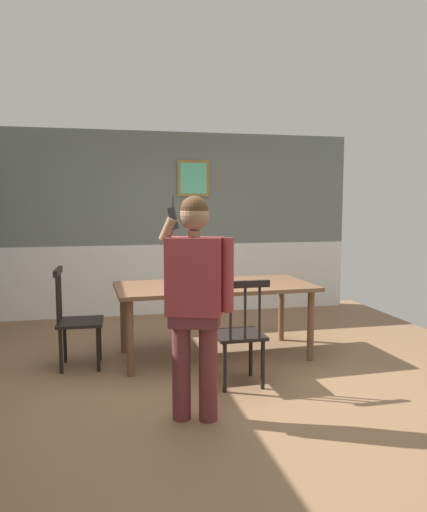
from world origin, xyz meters
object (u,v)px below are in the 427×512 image
at_px(dining_table, 214,292).
at_px(person_figure, 195,293).
at_px(chair_by_doorway, 76,320).
at_px(chair_near_window, 240,333).

relative_size(dining_table, person_figure, 1.24).
distance_m(dining_table, person_figure, 1.59).
bearing_deg(person_figure, chair_by_doorway, -37.39).
bearing_deg(chair_by_doorway, dining_table, 94.02).
distance_m(dining_table, chair_near_window, 0.91).
xyz_separation_m(dining_table, person_figure, (-0.48, -1.49, 0.27)).
relative_size(chair_by_doorway, person_figure, 0.59).
xyz_separation_m(chair_by_doorway, person_figure, (0.93, -1.44, 0.49)).
relative_size(dining_table, chair_by_doorway, 2.09).
bearing_deg(chair_by_doorway, chair_near_window, 62.12).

